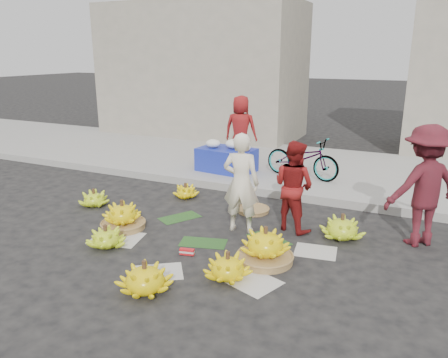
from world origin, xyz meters
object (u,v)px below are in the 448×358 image
at_px(banana_bunch_0, 123,216).
at_px(bicycle, 302,158).
at_px(flower_table, 227,158).
at_px(banana_bunch_4, 265,246).
at_px(vendor_cream, 241,183).

height_order(banana_bunch_0, bicycle, bicycle).
relative_size(banana_bunch_0, flower_table, 0.57).
bearing_deg(flower_table, banana_bunch_0, -86.72).
distance_m(banana_bunch_0, flower_table, 3.32).
height_order(flower_table, bicycle, bicycle).
xyz_separation_m(banana_bunch_0, banana_bunch_4, (2.34, -0.12, 0.02)).
bearing_deg(banana_bunch_4, flower_table, 121.84).
height_order(vendor_cream, bicycle, vendor_cream).
bearing_deg(vendor_cream, banana_bunch_0, 15.42).
xyz_separation_m(banana_bunch_0, flower_table, (0.21, 3.31, 0.21)).
relative_size(banana_bunch_0, vendor_cream, 0.48).
height_order(banana_bunch_4, bicycle, bicycle).
distance_m(banana_bunch_4, bicycle, 3.67).
distance_m(banana_bunch_0, vendor_cream, 1.87).
relative_size(banana_bunch_4, bicycle, 0.51).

